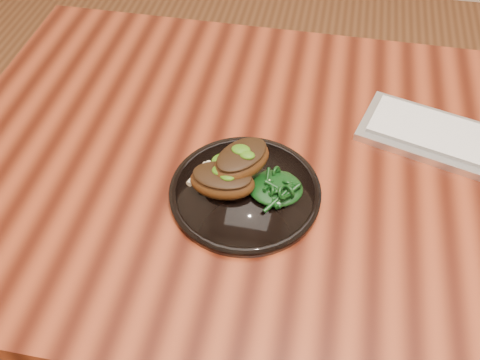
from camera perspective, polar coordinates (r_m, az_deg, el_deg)
name	(u,v)px	position (r m, az deg, el deg)	size (l,w,h in m)	color
desk	(400,211)	(0.99, 16.65, -3.15)	(1.60, 0.80, 0.75)	#360F06
plate	(245,192)	(0.85, 0.55, -1.27)	(0.24, 0.24, 0.01)	black
lamb_chop_front	(222,181)	(0.83, -1.93, -0.06)	(0.11, 0.07, 0.05)	#47260D
lamb_chop_back	(241,160)	(0.84, 0.14, 2.15)	(0.11, 0.12, 0.05)	#47260D
herb_smear	(233,163)	(0.88, -0.76, 1.87)	(0.07, 0.05, 0.00)	#1E4B08
greens_heap	(276,186)	(0.84, 3.82, -0.60)	(0.09, 0.08, 0.03)	black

